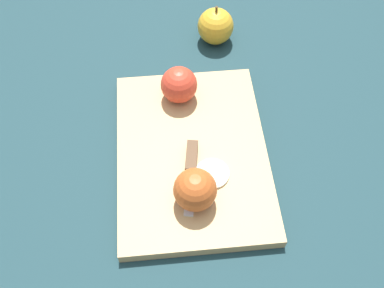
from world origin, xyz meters
The scene contains 7 objects.
ground_plane centered at (0.00, 0.00, 0.00)m, with size 4.00×4.00×0.00m, color #193338.
cutting_board centered at (0.00, 0.00, 0.01)m, with size 0.39×0.30×0.02m.
apple_half_left centered at (-0.12, -0.03, 0.06)m, with size 0.07×0.07×0.07m.
apple_half_right centered at (0.09, 0.01, 0.06)m, with size 0.07×0.07×0.07m.
knife centered at (0.03, 0.00, 0.03)m, with size 0.13×0.02×0.02m.
apple_slice centered at (0.05, 0.04, 0.02)m, with size 0.06×0.06×0.01m.
apple_whole centered at (-0.30, 0.04, 0.04)m, with size 0.08×0.08×0.09m.
Camera 1 is at (0.42, 0.01, 0.67)m, focal length 42.00 mm.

